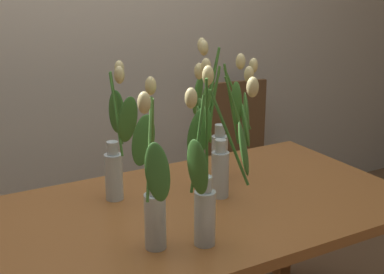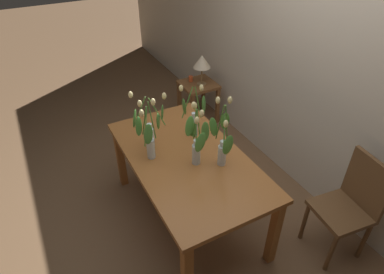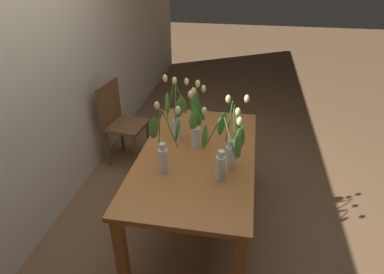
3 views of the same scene
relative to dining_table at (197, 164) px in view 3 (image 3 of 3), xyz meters
name	(u,v)px [view 3 (image 3 of 3)]	position (x,y,z in m)	size (l,w,h in m)	color
ground_plane	(196,223)	(0.00, 0.00, -0.65)	(18.00, 18.00, 0.00)	brown
room_wall_rear	(26,70)	(0.00, 1.32, 0.70)	(9.00, 0.10, 2.70)	beige
dining_table	(197,164)	(0.00, 0.00, 0.00)	(1.60, 0.90, 0.74)	#A3602D
tulip_vase_0	(221,158)	(-0.29, -0.21, 0.27)	(0.16, 0.29, 0.53)	silver
tulip_vase_1	(177,117)	(0.21, 0.20, 0.30)	(0.26, 0.18, 0.58)	silver
tulip_vase_2	(232,143)	(-0.13, -0.27, 0.30)	(0.24, 0.21, 0.56)	silver
tulip_vase_3	(196,123)	(0.11, 0.03, 0.32)	(0.25, 0.14, 0.55)	silver
tulip_vase_4	(164,149)	(-0.25, 0.20, 0.28)	(0.11, 0.24, 0.53)	silver
dining_chair	(119,119)	(0.90, 1.01, -0.12)	(0.45, 0.45, 0.93)	brown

